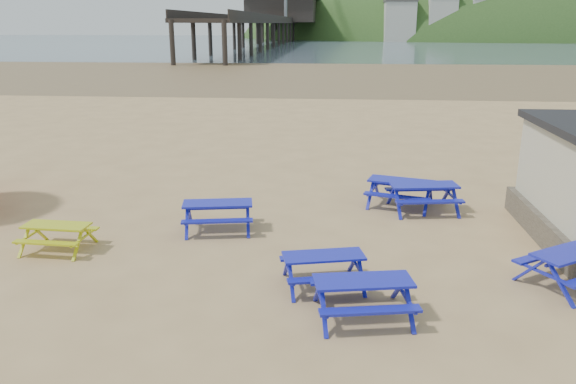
# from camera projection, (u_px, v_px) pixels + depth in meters

# --- Properties ---
(ground) EXTENTS (400.00, 400.00, 0.00)m
(ground) POSITION_uv_depth(u_px,v_px,m) (280.00, 244.00, 14.87)
(ground) COLOR tan
(ground) RESTS_ON ground
(wet_sand) EXTENTS (400.00, 400.00, 0.00)m
(wet_sand) POSITION_uv_depth(u_px,v_px,m) (327.00, 72.00, 67.33)
(wet_sand) COLOR brown
(wet_sand) RESTS_ON ground
(sea) EXTENTS (400.00, 400.00, 0.00)m
(sea) POSITION_uv_depth(u_px,v_px,m) (335.00, 42.00, 177.02)
(sea) COLOR #475966
(sea) RESTS_ON ground
(picnic_table_blue_a) EXTENTS (2.17, 1.86, 0.81)m
(picnic_table_blue_a) POSITION_uv_depth(u_px,v_px,m) (218.00, 216.00, 15.81)
(picnic_table_blue_a) COLOR #1A1CB0
(picnic_table_blue_a) RESTS_ON ground
(picnic_table_blue_b) EXTENTS (2.42, 2.15, 0.85)m
(picnic_table_blue_b) POSITION_uv_depth(u_px,v_px,m) (401.00, 193.00, 17.88)
(picnic_table_blue_b) COLOR #1A1CB0
(picnic_table_blue_b) RESTS_ON ground
(picnic_table_blue_c) EXTENTS (2.28, 1.95, 0.86)m
(picnic_table_blue_c) POSITION_uv_depth(u_px,v_px,m) (423.00, 198.00, 17.40)
(picnic_table_blue_c) COLOR #1A1CB0
(picnic_table_blue_c) RESTS_ON ground
(picnic_table_blue_d) EXTENTS (2.07, 1.81, 0.75)m
(picnic_table_blue_d) POSITION_uv_depth(u_px,v_px,m) (323.00, 270.00, 12.41)
(picnic_table_blue_d) COLOR #1A1CB0
(picnic_table_blue_d) RESTS_ON ground
(picnic_table_blue_e) EXTENTS (2.18, 1.87, 0.81)m
(picnic_table_blue_e) POSITION_uv_depth(u_px,v_px,m) (363.00, 298.00, 11.08)
(picnic_table_blue_e) COLOR #1A1CB0
(picnic_table_blue_e) RESTS_ON ground
(picnic_table_blue_f) EXTENTS (2.52, 2.41, 0.83)m
(picnic_table_blue_f) POSITION_uv_depth(u_px,v_px,m) (571.00, 268.00, 12.43)
(picnic_table_blue_f) COLOR #1A1CB0
(picnic_table_blue_f) RESTS_ON ground
(picnic_table_yellow) EXTENTS (1.72, 1.41, 0.70)m
(picnic_table_yellow) POSITION_uv_depth(u_px,v_px,m) (58.00, 237.00, 14.40)
(picnic_table_yellow) COLOR #B9BF0B
(picnic_table_yellow) RESTS_ON ground
(pier) EXTENTS (24.00, 220.00, 39.29)m
(pier) POSITION_uv_depth(u_px,v_px,m) (281.00, 24.00, 184.82)
(pier) COLOR black
(pier) RESTS_ON ground
(headland_town) EXTENTS (264.00, 144.00, 108.00)m
(headland_town) POSITION_uv_depth(u_px,v_px,m) (556.00, 63.00, 229.21)
(headland_town) COLOR #2D4C1E
(headland_town) RESTS_ON ground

